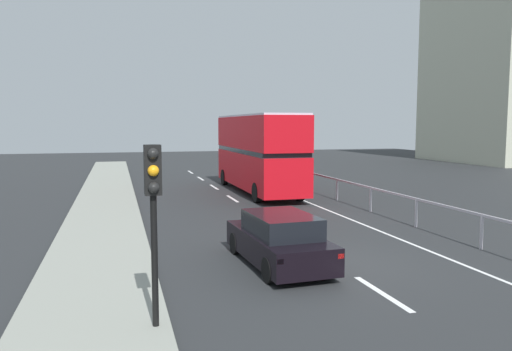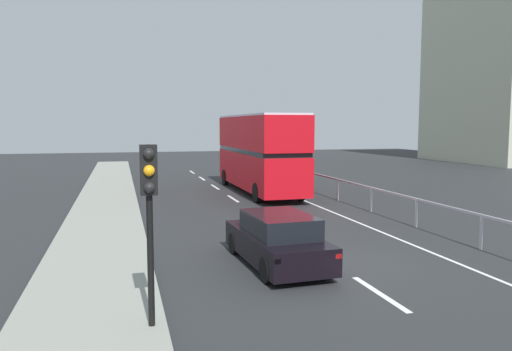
# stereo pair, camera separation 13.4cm
# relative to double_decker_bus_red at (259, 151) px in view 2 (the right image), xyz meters

# --- Properties ---
(ground_plane) EXTENTS (75.91, 120.00, 0.10)m
(ground_plane) POSITION_rel_double_decker_bus_red_xyz_m (-1.98, -14.77, -2.40)
(ground_plane) COLOR #27292C
(near_sidewalk_kerb) EXTENTS (2.92, 80.00, 0.14)m
(near_sidewalk_kerb) POSITION_rel_double_decker_bus_red_xyz_m (-8.31, -14.77, -2.28)
(near_sidewalk_kerb) COLOR gray
(near_sidewalk_kerb) RESTS_ON ground
(lane_paint_markings) EXTENTS (3.49, 46.00, 0.01)m
(lane_paint_markings) POSITION_rel_double_decker_bus_red_xyz_m (0.06, -6.31, -2.35)
(lane_paint_markings) COLOR silver
(lane_paint_markings) RESTS_ON ground
(bridge_side_railing) EXTENTS (0.10, 42.00, 1.11)m
(bridge_side_railing) POSITION_rel_double_decker_bus_red_xyz_m (3.05, -5.77, -1.46)
(bridge_side_railing) COLOR #B8B0BB
(bridge_side_railing) RESTS_ON ground
(double_decker_bus_red) EXTENTS (2.57, 10.60, 4.40)m
(double_decker_bus_red) POSITION_rel_double_decker_bus_red_xyz_m (0.00, 0.00, 0.00)
(double_decker_bus_red) COLOR red
(double_decker_bus_red) RESTS_ON ground
(hatchback_car_near) EXTENTS (1.97, 4.40, 1.45)m
(hatchback_car_near) POSITION_rel_double_decker_bus_red_xyz_m (-3.52, -14.49, -1.66)
(hatchback_car_near) COLOR black
(hatchback_car_near) RESTS_ON ground
(traffic_signal_pole) EXTENTS (0.30, 0.42, 3.34)m
(traffic_signal_pole) POSITION_rel_double_decker_bus_red_xyz_m (-7.13, -18.19, 0.30)
(traffic_signal_pole) COLOR black
(traffic_signal_pole) RESTS_ON near_sidewalk_kerb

